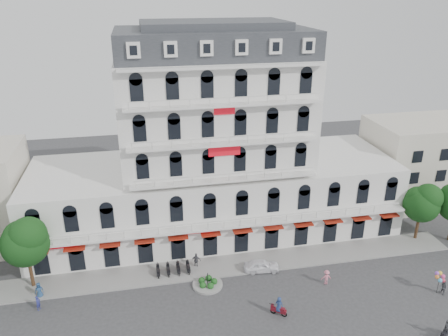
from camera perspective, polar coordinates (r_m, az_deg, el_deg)
The scene contains 16 objects.
ground at distance 43.78m, azimuth 3.32°, elevation -19.33°, with size 120.00×120.00×0.00m, color #38383A.
sidewalk at distance 50.57m, azimuth 0.71°, elevation -12.58°, with size 53.00×4.00×0.16m, color gray.
main_building at distance 53.71m, azimuth -1.24°, elevation 1.60°, with size 45.00×15.00×25.80m.
flank_building_east at distance 68.42m, azimuth 24.02°, elevation 0.74°, with size 14.00×10.00×12.00m, color beige.
traffic_island at distance 47.65m, azimuth -2.16°, elevation -14.86°, with size 3.20×3.20×1.60m.
parked_scooter_row at distance 49.75m, azimuth -6.61°, elevation -13.54°, with size 4.40×1.80×1.10m, color black, non-canonical shape.
tree_west_inner at distance 48.71m, azimuth -24.56°, elevation -8.57°, with size 4.76×4.76×8.25m.
tree_east_inner at distance 58.00m, azimuth 24.51°, elevation -4.03°, with size 4.40×4.37×7.57m.
parked_car at distance 49.65m, azimuth 4.93°, elevation -12.59°, with size 1.59×3.94×1.34m, color white.
rider_east at distance 43.99m, azimuth 7.18°, elevation -17.50°, with size 1.46×1.15×2.07m.
rider_northeast at distance 45.99m, azimuth 27.00°, elevation -18.29°, with size 1.49×1.12×2.00m.
pedestrian_left at distance 49.45m, azimuth -22.99°, elevation -14.50°, with size 0.84×0.55×1.72m, color navy.
pedestrian_mid at distance 50.00m, azimuth -3.64°, elevation -11.95°, with size 1.05×0.44×1.80m, color #4C4C52.
pedestrian_right at distance 48.75m, azimuth 13.22°, elevation -13.71°, with size 1.07×0.62×1.66m, color pink.
pedestrian_far at distance 47.99m, azimuth -23.11°, elevation -15.90°, with size 0.56×0.37×1.54m, color navy.
balloon_vendor at distance 51.06m, azimuth 26.58°, elevation -13.32°, with size 1.30×1.23×2.45m.
Camera 1 is at (-8.76, -31.36, 29.26)m, focal length 35.00 mm.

